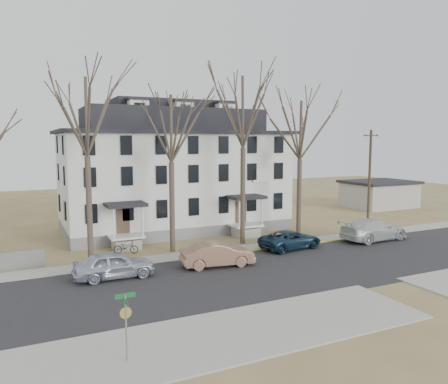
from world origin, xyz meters
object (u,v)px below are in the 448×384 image
utility_pole_far (370,173)px  car_tan (217,255)px  car_white (374,230)px  tree_far_left (86,111)px  tree_mid_left (171,123)px  car_silver (114,265)px  boarding_house (174,173)px  street_sign (126,317)px  tree_center (243,106)px  bicycle_left (126,248)px  tree_mid_right (300,126)px  car_navy (291,240)px

utility_pole_far → car_tan: utility_pole_far is taller
car_white → car_tan: bearing=91.9°
tree_far_left → tree_mid_left: tree_far_left is taller
tree_mid_left → car_silver: size_ratio=2.63×
car_silver → car_tan: bearing=-92.4°
boarding_house → street_sign: 25.66m
tree_center → utility_pole_far: 19.03m
tree_far_left → bicycle_left: 10.23m
car_white → tree_center: bearing=66.6°
car_tan → bicycle_left: 7.57m
car_silver → street_sign: (-1.65, -10.42, 0.95)m
tree_center → street_sign: bearing=-130.6°
utility_pole_far → street_sign: size_ratio=3.52×
tree_mid_left → car_silver: (-5.35, -4.77, -8.78)m
tree_mid_left → street_sign: bearing=-114.7°
tree_mid_right → car_tan: 14.39m
boarding_house → car_navy: bearing=-64.2°
car_silver → car_navy: 13.93m
utility_pole_far → street_sign: bearing=-147.5°
tree_mid_right → car_white: (4.92, -3.82, -8.70)m
car_white → street_sign: (-23.43, -11.37, 0.88)m
tree_far_left → tree_mid_right: size_ratio=1.08×
tree_far_left → tree_center: size_ratio=0.93×
tree_far_left → car_tan: tree_far_left is taller
boarding_house → car_white: 18.54m
tree_center → bicycle_left: 14.18m
tree_mid_left → car_tan: bearing=-75.2°
car_tan → tree_center: bearing=-34.5°
tree_far_left → street_sign: bearing=-93.8°
boarding_house → bicycle_left: bearing=-130.6°
tree_center → car_silver: tree_center is taller
tree_mid_right → street_sign: size_ratio=4.72×
car_navy → tree_mid_right: bearing=-49.9°
tree_far_left → car_white: 24.63m
tree_center → car_white: bearing=-20.2°
car_silver → boarding_house: bearing=-31.9°
tree_mid_right → utility_pole_far: tree_mid_right is taller
tree_far_left → tree_center: bearing=0.0°
car_tan → car_white: 15.12m
boarding_house → tree_far_left: tree_far_left is taller
tree_far_left → tree_center: (12.00, 0.00, 0.74)m
boarding_house → car_silver: boarding_house is taller
tree_mid_right → car_silver: tree_mid_right is taller
tree_mid_right → tree_center: bearing=180.0°
car_navy → bicycle_left: size_ratio=2.79×
car_tan → car_white: bearing=-77.5°
tree_mid_right → utility_pole_far: size_ratio=1.34×
tree_mid_right → tree_mid_left: bearing=180.0°
tree_mid_left → car_white: 18.97m
tree_mid_right → bicycle_left: bearing=177.3°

